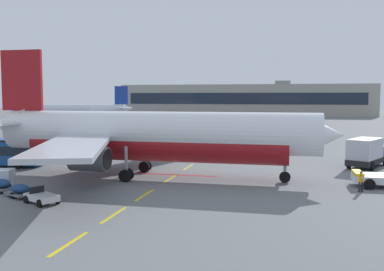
{
  "coord_description": "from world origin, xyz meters",
  "views": [
    {
      "loc": [
        29.43,
        -18.89,
        7.64
      ],
      "look_at": [
        19.97,
        20.42,
        4.02
      ],
      "focal_mm": 41.4,
      "sensor_mm": 36.0,
      "label": 1
    }
  ],
  "objects": [
    {
      "name": "baggage_train",
      "position": [
        7.74,
        10.82,
        0.53
      ],
      "size": [
        10.94,
        6.71,
        1.14
      ],
      "color": "silver",
      "rests_on": "ground"
    },
    {
      "name": "airliner_mid_left",
      "position": [
        -31.18,
        97.61,
        3.38
      ],
      "size": [
        29.74,
        29.21,
        10.45
      ],
      "color": "silver",
      "rests_on": "ground"
    },
    {
      "name": "terminal_satellite",
      "position": [
        8.34,
        163.2,
        6.08
      ],
      "size": [
        99.09,
        23.98,
        13.74
      ],
      "color": "#9E998E",
      "rests_on": "ground"
    },
    {
      "name": "apron_paint_markings",
      "position": [
        18.0,
        36.84,
        0.0
      ],
      "size": [
        8.0,
        94.77,
        0.01
      ],
      "color": "yellow",
      "rests_on": "ground"
    },
    {
      "name": "uld_cargo_container",
      "position": [
        5.75,
        12.51,
        0.8
      ],
      "size": [
        1.96,
        1.94,
        1.6
      ],
      "color": "#B7BCC6",
      "rests_on": "ground"
    },
    {
      "name": "fuel_service_truck",
      "position": [
        -9.33,
        38.49,
        1.65
      ],
      "size": [
        6.39,
        6.87,
        3.14
      ],
      "color": "black",
      "rests_on": "ground"
    },
    {
      "name": "ground",
      "position": [
        40.0,
        40.0,
        0.0
      ],
      "size": [
        400.0,
        400.0,
        0.0
      ],
      "primitive_type": "plane",
      "color": "slate"
    },
    {
      "name": "ground_crew_worker",
      "position": [
        34.39,
        17.97,
        0.97
      ],
      "size": [
        0.41,
        0.6,
        1.69
      ],
      "color": "#232328",
      "rests_on": "ground"
    },
    {
      "name": "catering_truck",
      "position": [
        36.72,
        31.33,
        1.65
      ],
      "size": [
        5.23,
        7.34,
        3.14
      ],
      "color": "black",
      "rests_on": "ground"
    },
    {
      "name": "airliner_foreground",
      "position": [
        15.91,
        20.46,
        3.95
      ],
      "size": [
        34.68,
        34.63,
        12.2
      ],
      "color": "white",
      "rests_on": "ground"
    }
  ]
}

